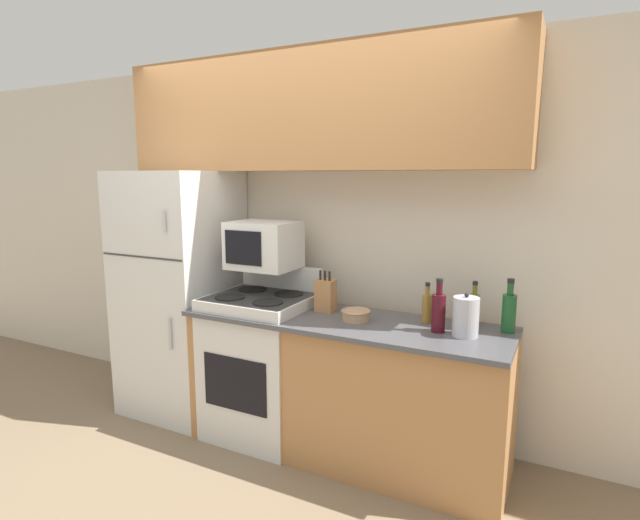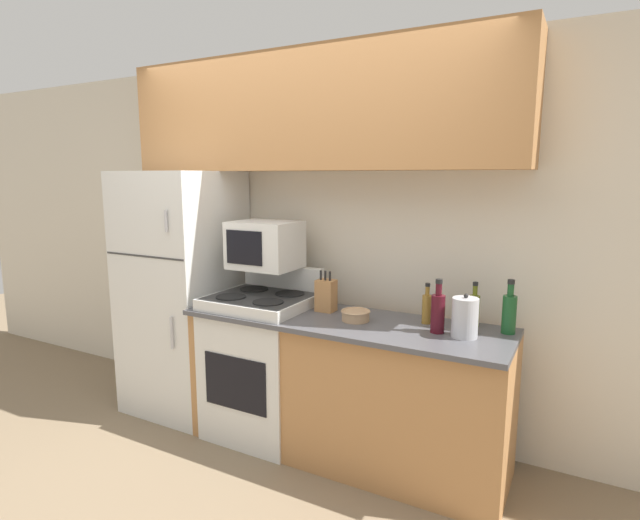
{
  "view_description": "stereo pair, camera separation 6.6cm",
  "coord_description": "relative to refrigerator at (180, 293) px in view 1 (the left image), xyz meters",
  "views": [
    {
      "loc": [
        1.57,
        -2.38,
        1.74
      ],
      "look_at": [
        0.22,
        0.26,
        1.24
      ],
      "focal_mm": 28.0,
      "sensor_mm": 36.0,
      "label": 1
    },
    {
      "loc": [
        1.63,
        -2.35,
        1.74
      ],
      "look_at": [
        0.22,
        0.26,
        1.24
      ],
      "focal_mm": 28.0,
      "sensor_mm": 36.0,
      "label": 2
    }
  ],
  "objects": [
    {
      "name": "bowl",
      "position": [
        1.44,
        -0.08,
        0.03
      ],
      "size": [
        0.18,
        0.18,
        0.06
      ],
      "color": "tan",
      "rests_on": "lower_cabinets"
    },
    {
      "name": "stove",
      "position": [
        0.76,
        -0.07,
        -0.39
      ],
      "size": [
        0.65,
        0.61,
        1.12
      ],
      "color": "silver",
      "rests_on": "ground_plane"
    },
    {
      "name": "bottle_wine_red",
      "position": [
        1.93,
        -0.07,
        0.12
      ],
      "size": [
        0.08,
        0.08,
        0.3
      ],
      "color": "#470F19",
      "rests_on": "lower_cabinets"
    },
    {
      "name": "kettle",
      "position": [
        2.08,
        -0.08,
        0.11
      ],
      "size": [
        0.14,
        0.14,
        0.24
      ],
      "color": "#B7B7BC",
      "rests_on": "lower_cabinets"
    },
    {
      "name": "upper_cabinets",
      "position": [
        0.99,
        0.19,
        1.26
      ],
      "size": [
        2.71,
        0.35,
        0.74
      ],
      "color": "#B27A47",
      "rests_on": "refrigerator"
    },
    {
      "name": "refrigerator",
      "position": [
        0.0,
        0.0,
        0.0
      ],
      "size": [
        0.74,
        0.73,
        1.77
      ],
      "color": "silver",
      "rests_on": "ground_plane"
    },
    {
      "name": "ground_plane",
      "position": [
        0.99,
        -0.35,
        -0.89
      ],
      "size": [
        12.0,
        12.0,
        0.0
      ],
      "primitive_type": "plane",
      "color": "#7F6B51"
    },
    {
      "name": "bottle_olive_oil",
      "position": [
        2.08,
        0.14,
        0.1
      ],
      "size": [
        0.06,
        0.06,
        0.26
      ],
      "color": "#5B6619",
      "rests_on": "lower_cabinets"
    },
    {
      "name": "bottle_vinegar",
      "position": [
        1.83,
        0.07,
        0.09
      ],
      "size": [
        0.06,
        0.06,
        0.24
      ],
      "color": "olive",
      "rests_on": "lower_cabinets"
    },
    {
      "name": "lower_cabinets",
      "position": [
        1.36,
        -0.06,
        -0.44
      ],
      "size": [
        1.98,
        0.62,
        0.89
      ],
      "color": "#B27A47",
      "rests_on": "ground_plane"
    },
    {
      "name": "knife_block",
      "position": [
        1.19,
        0.03,
        0.1
      ],
      "size": [
        0.12,
        0.1,
        0.26
      ],
      "color": "#B27A47",
      "rests_on": "lower_cabinets"
    },
    {
      "name": "wall_back",
      "position": [
        0.99,
        0.39,
        0.39
      ],
      "size": [
        8.0,
        0.05,
        2.55
      ],
      "color": "beige",
      "rests_on": "ground_plane"
    },
    {
      "name": "microwave",
      "position": [
        0.72,
        0.04,
        0.4
      ],
      "size": [
        0.43,
        0.36,
        0.31
      ],
      "color": "silver",
      "rests_on": "stove"
    },
    {
      "name": "bottle_wine_green",
      "position": [
        2.28,
        0.1,
        0.12
      ],
      "size": [
        0.08,
        0.08,
        0.3
      ],
      "color": "#194C23",
      "rests_on": "lower_cabinets"
    }
  ]
}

